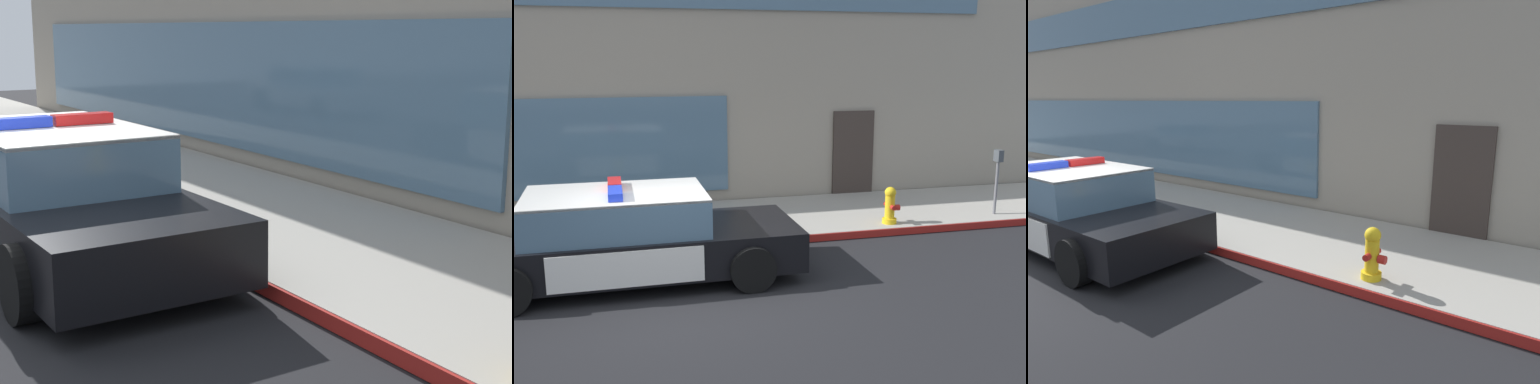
% 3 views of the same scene
% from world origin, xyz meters
% --- Properties ---
extents(sidewalk, '(48.00, 3.06, 0.15)m').
position_xyz_m(sidewalk, '(0.00, 3.71, 0.07)').
color(sidewalk, '#A39E93').
rests_on(sidewalk, ground).
extents(curb_red_paint, '(28.80, 0.04, 0.14)m').
position_xyz_m(curb_red_paint, '(0.00, 2.16, 0.08)').
color(curb_red_paint, maroon).
rests_on(curb_red_paint, ground).
extents(police_cruiser, '(5.06, 2.12, 1.49)m').
position_xyz_m(police_cruiser, '(-0.75, 1.04, 0.68)').
color(police_cruiser, black).
rests_on(police_cruiser, ground).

